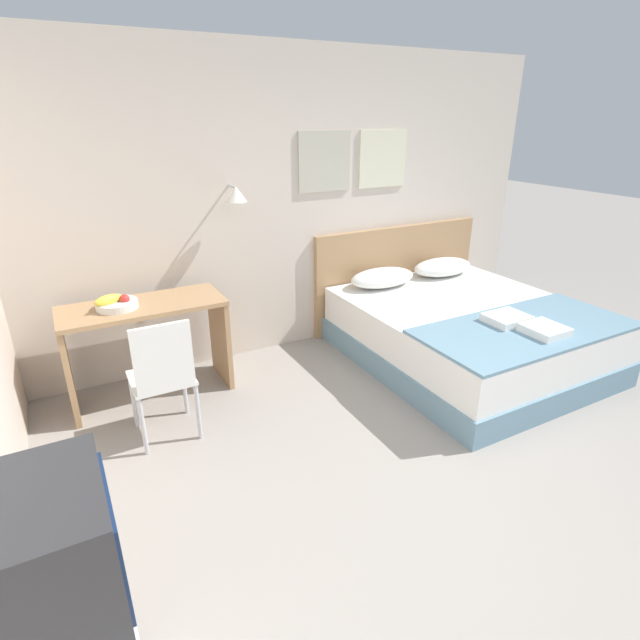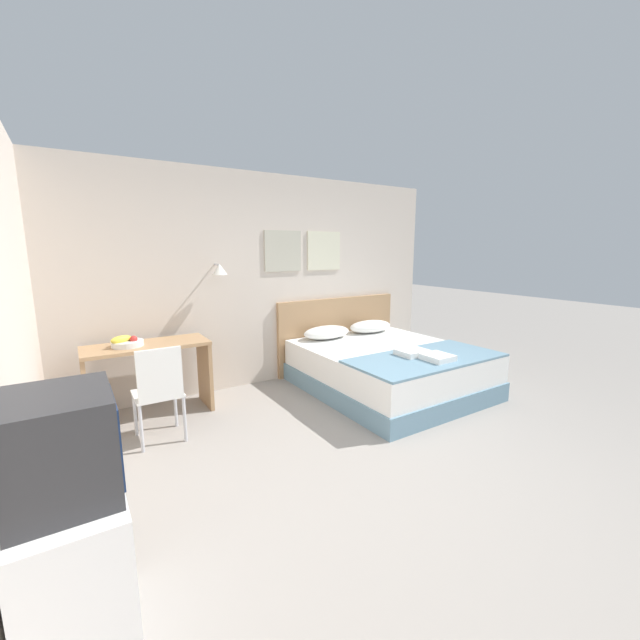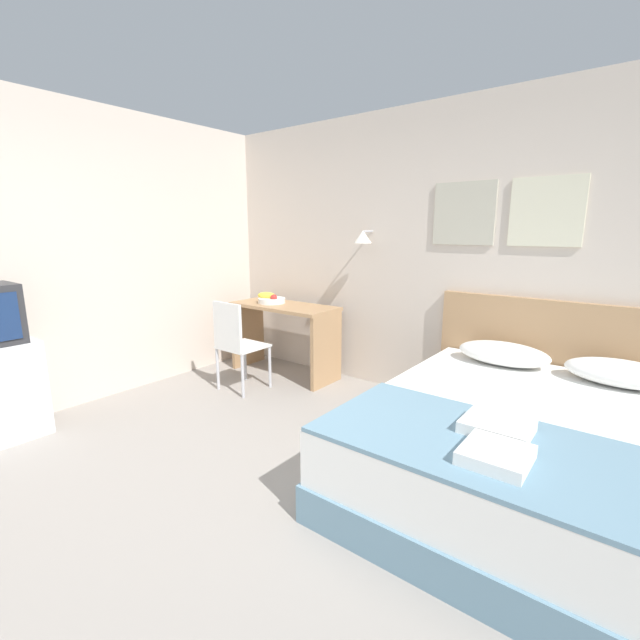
{
  "view_description": "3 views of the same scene",
  "coord_description": "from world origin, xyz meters",
  "px_view_note": "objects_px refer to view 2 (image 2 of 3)",
  "views": [
    {
      "loc": [
        -1.9,
        -1.54,
        2.1
      ],
      "look_at": [
        -0.32,
        1.37,
        0.72
      ],
      "focal_mm": 28.0,
      "sensor_mm": 36.0,
      "label": 1
    },
    {
      "loc": [
        -2.0,
        -2.06,
        1.74
      ],
      "look_at": [
        0.01,
        1.09,
        1.05
      ],
      "focal_mm": 22.0,
      "sensor_mm": 36.0,
      "label": 2
    },
    {
      "loc": [
        1.67,
        -1.17,
        1.57
      ],
      "look_at": [
        -0.38,
        1.48,
        0.86
      ],
      "focal_mm": 24.0,
      "sensor_mm": 36.0,
      "label": 3
    }
  ],
  "objects_px": {
    "pillow_right": "(370,326)",
    "fruit_bowl": "(127,343)",
    "folded_towel_mid_bed": "(438,357)",
    "pillow_left": "(327,332)",
    "television": "(62,446)",
    "desk_chair": "(159,388)",
    "desk": "(148,366)",
    "tv_stand": "(78,575)",
    "headboard": "(338,333)",
    "bed": "(388,369)",
    "throw_blanket": "(426,358)",
    "folded_towel_near_foot": "(412,352)"
  },
  "relations": [
    {
      "from": "pillow_right",
      "to": "fruit_bowl",
      "type": "relative_size",
      "value": 2.16
    },
    {
      "from": "folded_towel_mid_bed",
      "to": "fruit_bowl",
      "type": "bearing_deg",
      "value": 152.18
    },
    {
      "from": "pillow_right",
      "to": "fruit_bowl",
      "type": "bearing_deg",
      "value": -178.65
    },
    {
      "from": "pillow_left",
      "to": "television",
      "type": "bearing_deg",
      "value": -139.3
    },
    {
      "from": "pillow_right",
      "to": "desk_chair",
      "type": "distance_m",
      "value": 3.12
    },
    {
      "from": "desk",
      "to": "tv_stand",
      "type": "xyz_separation_m",
      "value": [
        -0.69,
        -2.46,
        -0.17
      ]
    },
    {
      "from": "desk",
      "to": "desk_chair",
      "type": "height_order",
      "value": "desk_chair"
    },
    {
      "from": "desk_chair",
      "to": "pillow_right",
      "type": "bearing_deg",
      "value": 13.71
    },
    {
      "from": "folded_towel_mid_bed",
      "to": "television",
      "type": "distance_m",
      "value": 3.48
    },
    {
      "from": "fruit_bowl",
      "to": "tv_stand",
      "type": "xyz_separation_m",
      "value": [
        -0.51,
        -2.45,
        -0.45
      ]
    },
    {
      "from": "headboard",
      "to": "fruit_bowl",
      "type": "bearing_deg",
      "value": -173.02
    },
    {
      "from": "bed",
      "to": "television",
      "type": "relative_size",
      "value": 4.62
    },
    {
      "from": "bed",
      "to": "tv_stand",
      "type": "relative_size",
      "value": 2.81
    },
    {
      "from": "headboard",
      "to": "folded_towel_mid_bed",
      "type": "relative_size",
      "value": 6.72
    },
    {
      "from": "headboard",
      "to": "desk",
      "type": "height_order",
      "value": "headboard"
    },
    {
      "from": "throw_blanket",
      "to": "fruit_bowl",
      "type": "xyz_separation_m",
      "value": [
        -2.81,
        1.34,
        0.27
      ]
    },
    {
      "from": "throw_blanket",
      "to": "bed",
      "type": "bearing_deg",
      "value": 90.0
    },
    {
      "from": "desk_chair",
      "to": "fruit_bowl",
      "type": "bearing_deg",
      "value": 103.4
    },
    {
      "from": "desk",
      "to": "tv_stand",
      "type": "height_order",
      "value": "desk"
    },
    {
      "from": "throw_blanket",
      "to": "tv_stand",
      "type": "bearing_deg",
      "value": -161.54
    },
    {
      "from": "fruit_bowl",
      "to": "desk_chair",
      "type": "bearing_deg",
      "value": -76.6
    },
    {
      "from": "throw_blanket",
      "to": "folded_towel_mid_bed",
      "type": "relative_size",
      "value": 6.12
    },
    {
      "from": "throw_blanket",
      "to": "fruit_bowl",
      "type": "bearing_deg",
      "value": 154.48
    },
    {
      "from": "pillow_left",
      "to": "pillow_right",
      "type": "height_order",
      "value": "same"
    },
    {
      "from": "folded_towel_mid_bed",
      "to": "desk_chair",
      "type": "distance_m",
      "value": 2.78
    },
    {
      "from": "headboard",
      "to": "tv_stand",
      "type": "distance_m",
      "value": 4.33
    },
    {
      "from": "headboard",
      "to": "folded_towel_mid_bed",
      "type": "distance_m",
      "value": 1.83
    },
    {
      "from": "bed",
      "to": "television",
      "type": "distance_m",
      "value": 3.79
    },
    {
      "from": "folded_towel_near_foot",
      "to": "fruit_bowl",
      "type": "relative_size",
      "value": 1.03
    },
    {
      "from": "pillow_left",
      "to": "folded_towel_near_foot",
      "type": "distance_m",
      "value": 1.31
    },
    {
      "from": "fruit_bowl",
      "to": "tv_stand",
      "type": "relative_size",
      "value": 0.42
    },
    {
      "from": "pillow_left",
      "to": "tv_stand",
      "type": "height_order",
      "value": "tv_stand"
    },
    {
      "from": "television",
      "to": "bed",
      "type": "bearing_deg",
      "value": 27.37
    },
    {
      "from": "bed",
      "to": "pillow_right",
      "type": "distance_m",
      "value": 0.96
    },
    {
      "from": "bed",
      "to": "folded_towel_mid_bed",
      "type": "distance_m",
      "value": 0.82
    },
    {
      "from": "pillow_left",
      "to": "pillow_right",
      "type": "bearing_deg",
      "value": 0.0
    },
    {
      "from": "desk_chair",
      "to": "folded_towel_mid_bed",
      "type": "bearing_deg",
      "value": -17.21
    },
    {
      "from": "throw_blanket",
      "to": "folded_towel_near_foot",
      "type": "height_order",
      "value": "folded_towel_near_foot"
    },
    {
      "from": "bed",
      "to": "tv_stand",
      "type": "bearing_deg",
      "value": -152.65
    },
    {
      "from": "fruit_bowl",
      "to": "headboard",
      "type": "bearing_deg",
      "value": 6.98
    },
    {
      "from": "headboard",
      "to": "pillow_left",
      "type": "xyz_separation_m",
      "value": [
        -0.38,
        -0.27,
        0.11
      ]
    },
    {
      "from": "headboard",
      "to": "pillow_right",
      "type": "distance_m",
      "value": 0.48
    },
    {
      "from": "throw_blanket",
      "to": "desk",
      "type": "distance_m",
      "value": 2.95
    },
    {
      "from": "pillow_right",
      "to": "desk",
      "type": "relative_size",
      "value": 0.57
    },
    {
      "from": "headboard",
      "to": "pillow_left",
      "type": "height_order",
      "value": "headboard"
    },
    {
      "from": "pillow_left",
      "to": "desk",
      "type": "relative_size",
      "value": 0.57
    },
    {
      "from": "throw_blanket",
      "to": "folded_towel_mid_bed",
      "type": "bearing_deg",
      "value": -85.94
    },
    {
      "from": "folded_towel_near_foot",
      "to": "television",
      "type": "height_order",
      "value": "television"
    },
    {
      "from": "tv_stand",
      "to": "bed",
      "type": "bearing_deg",
      "value": 27.35
    },
    {
      "from": "headboard",
      "to": "folded_towel_near_foot",
      "type": "bearing_deg",
      "value": -92.5
    }
  ]
}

